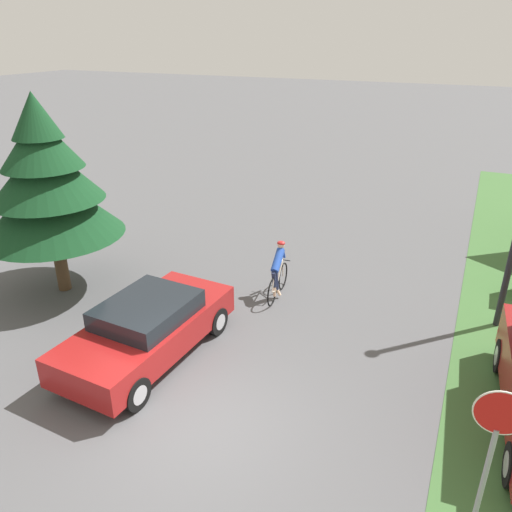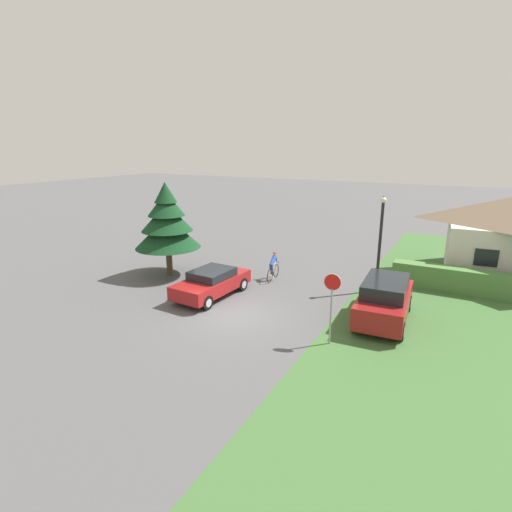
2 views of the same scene
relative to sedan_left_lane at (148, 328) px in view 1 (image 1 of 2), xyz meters
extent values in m
plane|color=#515154|center=(2.13, -1.42, -0.72)|extent=(140.00, 140.00, 0.00)
cube|color=maroon|center=(0.00, -0.01, -0.07)|extent=(2.11, 4.45, 0.65)
cube|color=black|center=(0.00, 0.04, 0.46)|extent=(1.76, 2.15, 0.41)
cylinder|color=black|center=(-0.75, 1.51, -0.38)|extent=(0.30, 0.69, 0.68)
cylinder|color=#ADADB2|center=(-0.75, 1.51, -0.38)|extent=(0.30, 0.41, 0.39)
cylinder|color=black|center=(0.91, 1.42, -0.38)|extent=(0.30, 0.69, 0.68)
cylinder|color=#ADADB2|center=(0.91, 1.42, -0.38)|extent=(0.30, 0.41, 0.39)
cylinder|color=black|center=(-0.91, -1.44, -0.38)|extent=(0.30, 0.69, 0.68)
cylinder|color=#ADADB2|center=(-0.91, -1.44, -0.38)|extent=(0.30, 0.41, 0.39)
cylinder|color=black|center=(0.75, -1.53, -0.38)|extent=(0.30, 0.69, 0.68)
cylinder|color=#ADADB2|center=(0.75, -1.53, -0.38)|extent=(0.30, 0.41, 0.39)
torus|color=black|center=(1.60, 3.27, -0.35)|extent=(0.10, 0.78, 0.78)
torus|color=black|center=(1.52, 4.26, -0.35)|extent=(0.10, 0.78, 0.78)
cylinder|color=beige|center=(1.58, 3.51, -0.18)|extent=(0.05, 0.18, 0.61)
cylinder|color=beige|center=(1.55, 3.88, -0.14)|extent=(0.09, 0.62, 0.70)
cylinder|color=beige|center=(1.56, 3.81, 0.16)|extent=(0.10, 0.74, 0.11)
cylinder|color=beige|center=(1.59, 3.43, -0.41)|extent=(0.06, 0.33, 0.16)
cylinder|color=beige|center=(1.59, 3.36, -0.11)|extent=(0.05, 0.21, 0.48)
cylinder|color=beige|center=(1.52, 4.22, -0.07)|extent=(0.05, 0.12, 0.55)
cylinder|color=black|center=(1.53, 4.18, 0.20)|extent=(0.44, 0.06, 0.02)
ellipsoid|color=black|center=(1.59, 3.45, 0.14)|extent=(0.10, 0.21, 0.05)
cylinder|color=#262D4C|center=(1.58, 3.43, -0.06)|extent=(0.13, 0.25, 0.51)
cylinder|color=#262D4C|center=(1.58, 3.59, -0.14)|extent=(0.13, 0.25, 0.66)
cylinder|color=beige|center=(1.57, 3.50, -0.45)|extent=(0.08, 0.08, 0.30)
cylinder|color=beige|center=(1.62, 3.66, -0.54)|extent=(0.17, 0.08, 0.21)
cylinder|color=#264CB2|center=(1.56, 3.72, 0.38)|extent=(0.28, 0.69, 0.57)
cylinder|color=#264CB2|center=(1.53, 3.94, 0.38)|extent=(0.09, 0.25, 0.35)
cylinder|color=#264CB2|center=(1.53, 4.22, 0.38)|extent=(0.09, 0.25, 0.35)
sphere|color=beige|center=(1.54, 3.99, 0.72)|extent=(0.19, 0.19, 0.19)
ellipsoid|color=red|center=(1.54, 3.99, 0.77)|extent=(0.22, 0.18, 0.12)
cylinder|color=black|center=(7.19, 2.64, -0.35)|extent=(0.30, 0.74, 0.73)
cylinder|color=#ADADB2|center=(7.19, 2.64, -0.35)|extent=(0.30, 0.44, 0.42)
cylinder|color=gray|center=(6.78, -2.03, 0.40)|extent=(0.07, 0.07, 2.22)
cylinder|color=red|center=(6.78, -2.03, 1.77)|extent=(0.61, 0.07, 0.61)
cylinder|color=silver|center=(6.78, -2.03, 1.77)|extent=(0.65, 0.06, 0.65)
cylinder|color=#4C3823|center=(-4.10, 1.66, 0.12)|extent=(0.35, 0.35, 1.67)
cone|color=#143D1E|center=(-4.10, 1.66, 1.84)|extent=(3.70, 3.70, 1.77)
cone|color=#143D1E|center=(-4.10, 1.66, 2.71)|extent=(2.89, 2.89, 1.56)
cone|color=#143D1E|center=(-4.10, 1.66, 3.46)|extent=(2.07, 2.07, 1.35)
cone|color=#143D1E|center=(-4.10, 1.66, 4.09)|extent=(1.26, 1.26, 1.13)
camera|label=1|loc=(6.02, -7.52, 5.97)|focal=35.00mm
camera|label=2|loc=(10.85, -15.48, 6.58)|focal=28.00mm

